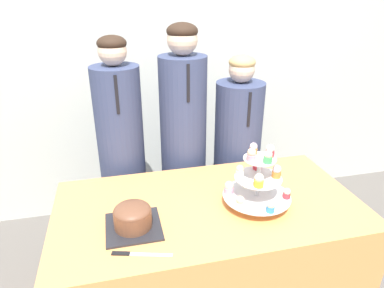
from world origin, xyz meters
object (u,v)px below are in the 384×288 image
Objects in this scene: round_cake at (133,217)px; student_0 at (123,165)px; cupcake_stand at (257,179)px; cake_knife at (132,254)px; student_2 at (236,163)px; student_1 at (184,155)px.

student_0 reaches higher than round_cake.
cupcake_stand reaches higher than round_cake.
cupcake_stand is at bearing 4.49° from round_cake.
student_0 is (0.01, 0.90, -0.05)m from cake_knife.
cake_knife is at bearing -160.73° from cupcake_stand.
round_cake is at bearing -88.88° from student_0.
student_2 is at bearing 77.12° from cupcake_stand.
student_2 is (0.15, 0.68, -0.27)m from cupcake_stand.
student_1 is at bearing 0.00° from student_0.
student_2 is at bearing 64.30° from cake_knife.
round_cake is at bearing -175.51° from cupcake_stand.
student_0 is at bearing -180.00° from student_1.
student_0 is at bearing 132.91° from cupcake_stand.
cupcake_stand is 0.74m from student_2.
cupcake_stand is at bearing -102.88° from student_2.
cupcake_stand is at bearing 34.91° from cake_knife.
student_0 reaches higher than student_2.
cupcake_stand is at bearing -71.84° from student_1.
student_0 is (-0.01, 0.72, -0.11)m from round_cake.
student_0 reaches higher than cake_knife.
cake_knife is at bearing -131.34° from student_2.
student_1 is 0.39m from student_2.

